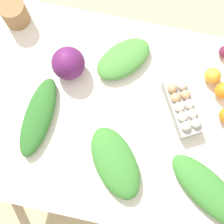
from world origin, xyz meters
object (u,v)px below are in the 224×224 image
object	(u,v)px
greens_bunch_scallion	(115,163)
orange_6	(223,91)
greens_bunch_beet_tops	(123,59)
cabbage_purple	(68,63)
greens_bunch_kale	(38,117)
orange_3	(212,76)
paper_bag	(14,13)
greens_bunch_dandelion	(209,191)
egg_carton	(182,107)

from	to	relation	value
greens_bunch_scallion	orange_6	world-z (taller)	greens_bunch_scallion
greens_bunch_scallion	greens_bunch_beet_tops	xyz separation A→B (m)	(0.06, -0.47, -0.01)
cabbage_purple	greens_bunch_beet_tops	distance (m)	0.25
greens_bunch_kale	orange_3	xyz separation A→B (m)	(-0.72, -0.35, 0.01)
greens_bunch_kale	orange_6	size ratio (longest dim) A/B	5.03
greens_bunch_kale	cabbage_purple	bearing A→B (deg)	-107.04
orange_3	orange_6	size ratio (longest dim) A/B	1.00
paper_bag	greens_bunch_dandelion	size ratio (longest dim) A/B	0.31
greens_bunch_scallion	greens_bunch_dandelion	world-z (taller)	greens_bunch_scallion
orange_6	paper_bag	bearing A→B (deg)	-9.23
cabbage_purple	orange_3	world-z (taller)	cabbage_purple
greens_bunch_kale	orange_6	world-z (taller)	orange_6
greens_bunch_dandelion	orange_3	xyz separation A→B (m)	(0.06, -0.50, 0.00)
greens_bunch_dandelion	orange_3	bearing A→B (deg)	-83.70
cabbage_purple	orange_3	distance (m)	0.65
cabbage_purple	greens_bunch_scallion	distance (m)	0.48
cabbage_purple	greens_bunch_dandelion	size ratio (longest dim) A/B	0.38
greens_bunch_kale	paper_bag	bearing A→B (deg)	-62.88
egg_carton	greens_bunch_scallion	bearing A→B (deg)	-67.39
greens_bunch_kale	orange_3	bearing A→B (deg)	-154.23
egg_carton	greens_bunch_scallion	world-z (taller)	egg_carton
egg_carton	greens_bunch_beet_tops	distance (m)	0.35
cabbage_purple	greens_bunch_dandelion	bearing A→B (deg)	149.48
greens_bunch_dandelion	orange_3	size ratio (longest dim) A/B	5.41
egg_carton	orange_3	size ratio (longest dim) A/B	3.77
cabbage_purple	greens_bunch_dandelion	world-z (taller)	cabbage_purple
greens_bunch_beet_tops	orange_3	world-z (taller)	orange_3
greens_bunch_kale	greens_bunch_beet_tops	xyz separation A→B (m)	(-0.31, -0.34, 0.00)
greens_bunch_kale	greens_bunch_beet_tops	bearing A→B (deg)	-131.83
greens_bunch_kale	greens_bunch_dandelion	bearing A→B (deg)	168.57
egg_carton	greens_bunch_dandelion	bearing A→B (deg)	-2.06
greens_bunch_dandelion	orange_3	world-z (taller)	orange_3
greens_bunch_kale	orange_6	distance (m)	0.83
greens_bunch_dandelion	greens_bunch_scallion	bearing A→B (deg)	-4.50
egg_carton	cabbage_purple	bearing A→B (deg)	-127.54
greens_bunch_kale	greens_bunch_dandelion	world-z (taller)	greens_bunch_dandelion
egg_carton	greens_bunch_kale	distance (m)	0.63
cabbage_purple	orange_6	distance (m)	0.70
greens_bunch_dandelion	greens_bunch_kale	bearing A→B (deg)	-11.43
greens_bunch_beet_tops	orange_3	bearing A→B (deg)	-179.41
cabbage_purple	greens_bunch_kale	xyz separation A→B (m)	(0.08, 0.25, -0.04)
greens_bunch_scallion	greens_bunch_dandelion	xyz separation A→B (m)	(-0.40, 0.03, -0.00)
cabbage_purple	paper_bag	size ratio (longest dim) A/B	1.22
paper_bag	orange_3	xyz separation A→B (m)	(-0.95, 0.10, -0.02)
greens_bunch_scallion	greens_bunch_beet_tops	world-z (taller)	greens_bunch_scallion
egg_carton	greens_bunch_beet_tops	world-z (taller)	egg_carton
paper_bag	orange_3	world-z (taller)	paper_bag
egg_carton	paper_bag	xyz separation A→B (m)	(0.84, -0.28, 0.02)
orange_6	cabbage_purple	bearing A→B (deg)	2.68
cabbage_purple	orange_6	world-z (taller)	cabbage_purple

